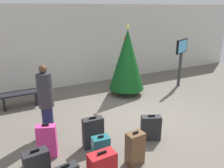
% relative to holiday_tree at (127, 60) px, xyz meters
% --- Properties ---
extents(ground_plane, '(16.00, 16.00, 0.00)m').
position_rel_holiday_tree_xyz_m(ground_plane, '(-0.62, -1.87, -1.28)').
color(ground_plane, '#665E54').
extents(back_wall, '(16.00, 0.20, 3.14)m').
position_rel_holiday_tree_xyz_m(back_wall, '(-0.62, 1.95, 0.29)').
color(back_wall, beige).
rests_on(back_wall, ground_plane).
extents(holiday_tree, '(1.24, 1.24, 2.45)m').
position_rel_holiday_tree_xyz_m(holiday_tree, '(0.00, 0.00, 0.00)').
color(holiday_tree, '#4C3319').
rests_on(holiday_tree, ground_plane).
extents(flight_info_kiosk, '(0.86, 0.46, 1.87)m').
position_rel_holiday_tree_xyz_m(flight_info_kiosk, '(2.33, -0.19, 0.04)').
color(flight_info_kiosk, '#333338').
rests_on(flight_info_kiosk, ground_plane).
extents(waiting_bench, '(1.31, 0.44, 0.48)m').
position_rel_holiday_tree_xyz_m(waiting_bench, '(-3.56, 0.59, -0.93)').
color(waiting_bench, black).
rests_on(waiting_bench, ground_plane).
extents(traveller_0, '(0.49, 0.49, 1.79)m').
position_rel_holiday_tree_xyz_m(traveller_0, '(-3.16, -1.56, -0.34)').
color(traveller_0, '#1E234C').
rests_on(traveller_0, ground_plane).
extents(suitcase_0, '(0.46, 0.22, 0.74)m').
position_rel_holiday_tree_xyz_m(suitcase_0, '(-2.37, -2.50, -0.93)').
color(suitcase_0, '#232326').
rests_on(suitcase_0, ground_plane).
extents(suitcase_2, '(0.51, 0.37, 0.64)m').
position_rel_holiday_tree_xyz_m(suitcase_2, '(-1.04, -2.86, -0.98)').
color(suitcase_2, '#232326').
rests_on(suitcase_2, ground_plane).
extents(suitcase_5, '(0.37, 0.26, 0.72)m').
position_rel_holiday_tree_xyz_m(suitcase_5, '(-1.86, -3.43, -0.94)').
color(suitcase_5, brown).
rests_on(suitcase_5, ground_plane).
extents(suitcase_6, '(0.35, 0.25, 0.68)m').
position_rel_holiday_tree_xyz_m(suitcase_6, '(-2.49, -3.19, -0.96)').
color(suitcase_6, '#19606B').
rests_on(suitcase_6, ground_plane).
extents(suitcase_7, '(0.43, 0.31, 0.76)m').
position_rel_holiday_tree_xyz_m(suitcase_7, '(-3.37, -2.40, -0.92)').
color(suitcase_7, '#E5388C').
rests_on(suitcase_7, ground_plane).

